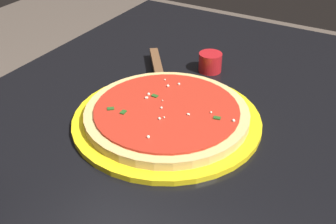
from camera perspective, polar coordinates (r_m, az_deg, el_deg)
The scene contains 5 objects.
restaurant_table at distance 0.86m, azimuth -0.61°, elevation -8.34°, with size 1.13×0.78×0.73m.
serving_plate at distance 0.78m, azimuth 0.00°, elevation -0.92°, with size 0.34×0.34×0.01m, color yellow.
pizza at distance 0.77m, azimuth -0.00°, elevation -0.01°, with size 0.29×0.29×0.02m.
pizza_server at distance 0.92m, azimuth -1.27°, elevation 5.22°, with size 0.20×0.17×0.01m.
cup_small_sauce at distance 0.95m, azimuth 5.58°, elevation 6.55°, with size 0.05×0.05×0.04m, color #B2191E.
Camera 1 is at (0.56, 0.33, 1.16)m, focal length 46.28 mm.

